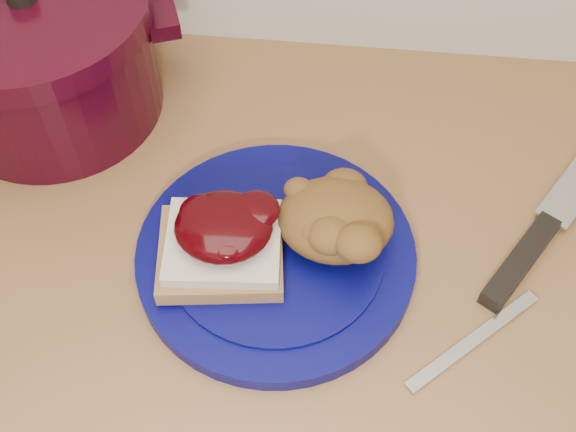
# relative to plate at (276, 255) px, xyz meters

# --- Properties ---
(base_cabinet) EXTENTS (4.00, 0.60, 0.86)m
(base_cabinet) POSITION_rel_plate_xyz_m (0.02, 0.03, -0.48)
(base_cabinet) COLOR beige
(base_cabinet) RESTS_ON floor
(plate) EXTENTS (0.28, 0.28, 0.02)m
(plate) POSITION_rel_plate_xyz_m (0.00, 0.00, 0.00)
(plate) COLOR #05064C
(plate) RESTS_ON wood_countertop
(sandwich) EXTENTS (0.13, 0.12, 0.06)m
(sandwich) POSITION_rel_plate_xyz_m (-0.05, -0.01, 0.04)
(sandwich) COLOR olive
(sandwich) RESTS_ON plate
(stuffing_mound) EXTENTS (0.12, 0.10, 0.06)m
(stuffing_mound) POSITION_rel_plate_xyz_m (0.06, 0.02, 0.04)
(stuffing_mound) COLOR brown
(stuffing_mound) RESTS_ON plate
(chef_knife) EXTENTS (0.20, 0.29, 0.02)m
(chef_knife) POSITION_rel_plate_xyz_m (0.27, 0.06, 0.00)
(chef_knife) COLOR black
(chef_knife) RESTS_ON wood_countertop
(butter_knife) EXTENTS (0.13, 0.12, 0.00)m
(butter_knife) POSITION_rel_plate_xyz_m (0.19, -0.07, -0.01)
(butter_knife) COLOR silver
(butter_knife) RESTS_ON wood_countertop
(dutch_oven) EXTENTS (0.33, 0.33, 0.17)m
(dutch_oven) POSITION_rel_plate_xyz_m (-0.28, 0.19, 0.07)
(dutch_oven) COLOR black
(dutch_oven) RESTS_ON wood_countertop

